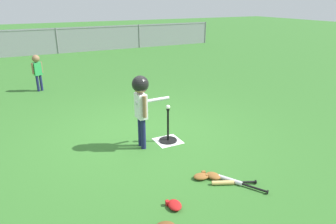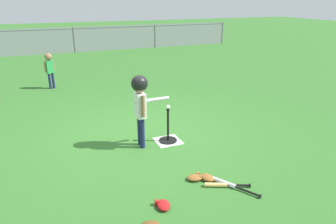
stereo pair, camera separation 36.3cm
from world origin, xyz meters
name	(u,v)px [view 1 (the left image)]	position (x,y,z in m)	size (l,w,h in m)	color
ground_plane	(143,135)	(0.00, 0.00, 0.00)	(60.00, 60.00, 0.00)	#336B28
home_plate	(168,141)	(0.30, -0.45, 0.00)	(0.44, 0.44, 0.01)	white
batting_tee	(168,136)	(0.30, -0.45, 0.09)	(0.32, 0.32, 0.60)	black
baseball_on_tee	(168,107)	(0.30, -0.45, 0.64)	(0.07, 0.07, 0.07)	white
batter_child	(141,97)	(-0.19, -0.45, 0.89)	(0.65, 0.36, 1.24)	#191E4C
fielder_near_left	(37,68)	(-1.39, 3.96, 0.64)	(0.28, 0.20, 0.99)	#191E4C
spare_bat_silver	(235,182)	(0.51, -2.06, 0.03)	(0.40, 0.63, 0.06)	silver
spare_bat_wood	(228,183)	(0.41, -2.03, 0.03)	(0.58, 0.30, 0.06)	#DBB266
glove_near_bats	(213,176)	(0.32, -1.80, 0.04)	(0.23, 0.26, 0.07)	brown
glove_tossed_aside	(174,205)	(-0.47, -2.13, 0.04)	(0.19, 0.24, 0.07)	#B21919
glove_outfield_drop	(201,176)	(0.17, -1.74, 0.04)	(0.25, 0.20, 0.07)	brown
outfield_fence	(57,40)	(0.00, 10.05, 0.62)	(16.06, 0.06, 1.15)	slate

